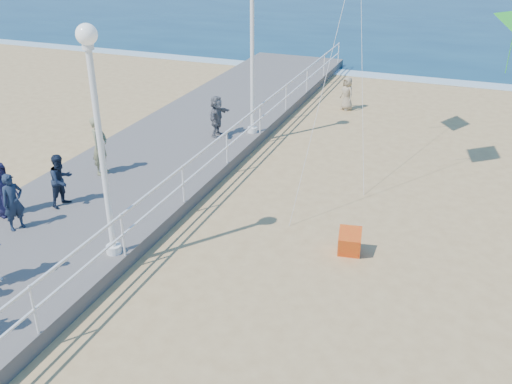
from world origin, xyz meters
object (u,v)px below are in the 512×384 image
(beach_walker_c, at_px, (347,94))
(spectator_5, at_px, (217,116))
(spectator_6, at_px, (100,146))
(lamp_post_far, at_px, (252,43))
(spectator_0, at_px, (13,202))
(spectator_7, at_px, (61,180))
(spectator_4, at_px, (2,189))
(lamp_post_mid, at_px, (98,122))
(box_kite, at_px, (350,244))

(beach_walker_c, bearing_deg, spectator_5, -81.25)
(spectator_6, bearing_deg, beach_walker_c, -36.85)
(lamp_post_far, height_order, spectator_0, lamp_post_far)
(spectator_7, height_order, beach_walker_c, spectator_7)
(lamp_post_far, relative_size, spectator_4, 3.54)
(lamp_post_mid, relative_size, spectator_4, 3.54)
(spectator_7, relative_size, beach_walker_c, 1.03)
(spectator_4, bearing_deg, spectator_5, 2.20)
(spectator_5, relative_size, beach_walker_c, 1.05)
(spectator_5, xyz_separation_m, beach_walker_c, (3.40, 6.02, -0.43))
(lamp_post_mid, height_order, spectator_5, lamp_post_mid)
(lamp_post_far, bearing_deg, beach_walker_c, 65.77)
(lamp_post_mid, distance_m, spectator_6, 5.43)
(spectator_5, height_order, box_kite, spectator_5)
(spectator_0, height_order, box_kite, spectator_0)
(lamp_post_far, height_order, spectator_4, lamp_post_far)
(spectator_6, relative_size, spectator_7, 1.22)
(lamp_post_far, distance_m, spectator_6, 6.39)
(lamp_post_mid, bearing_deg, spectator_6, 127.77)
(lamp_post_mid, bearing_deg, spectator_0, 177.72)
(spectator_0, height_order, spectator_5, spectator_0)
(lamp_post_far, xyz_separation_m, box_kite, (5.11, -6.41, -3.36))
(spectator_4, bearing_deg, box_kite, -55.48)
(spectator_5, xyz_separation_m, box_kite, (6.17, -5.61, -0.85))
(spectator_5, bearing_deg, lamp_post_mid, -172.53)
(lamp_post_far, bearing_deg, box_kite, -51.44)
(spectator_7, distance_m, beach_walker_c, 13.55)
(spectator_0, distance_m, beach_walker_c, 15.07)
(spectator_0, distance_m, spectator_7, 1.56)
(spectator_4, relative_size, spectator_5, 1.00)
(beach_walker_c, distance_m, box_kite, 11.96)
(spectator_6, bearing_deg, spectator_5, -33.65)
(lamp_post_mid, xyz_separation_m, spectator_4, (-3.78, 0.61, -2.51))
(lamp_post_far, xyz_separation_m, spectator_7, (-2.71, -7.35, -2.52))
(spectator_6, bearing_deg, spectator_7, 177.70)
(box_kite, bearing_deg, spectator_7, 177.47)
(spectator_4, distance_m, box_kite, 9.15)
(spectator_5, bearing_deg, spectator_6, 156.03)
(spectator_0, bearing_deg, box_kite, -52.46)
(spectator_7, bearing_deg, spectator_6, 16.93)
(spectator_6, distance_m, box_kite, 8.27)
(spectator_5, relative_size, spectator_6, 0.83)
(lamp_post_far, distance_m, beach_walker_c, 6.43)
(lamp_post_mid, distance_m, beach_walker_c, 14.71)
(spectator_4, bearing_deg, lamp_post_far, -2.30)
(lamp_post_mid, xyz_separation_m, beach_walker_c, (2.35, 14.22, -2.94))
(spectator_4, xyz_separation_m, box_kite, (8.90, 1.98, -0.85))
(spectator_5, relative_size, box_kite, 2.50)
(spectator_4, height_order, spectator_5, spectator_4)
(spectator_6, xyz_separation_m, box_kite, (8.11, -1.28, -1.01))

